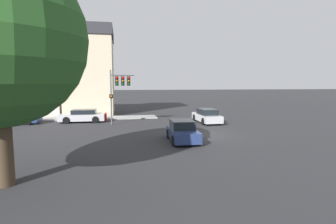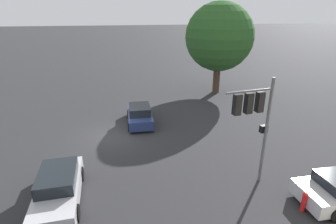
% 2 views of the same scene
% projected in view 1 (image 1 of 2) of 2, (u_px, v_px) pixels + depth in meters
% --- Properties ---
extents(ground_plane, '(300.00, 300.00, 0.00)m').
position_uv_depth(ground_plane, '(203.00, 135.00, 20.16)').
color(ground_plane, '#28282B').
extents(rowhouse_backdrop, '(8.17, 11.80, 11.01)m').
position_uv_depth(rowhouse_backdrop, '(70.00, 74.00, 33.73)').
color(rowhouse_backdrop, beige).
rests_on(rowhouse_backdrop, ground_plane).
extents(traffic_signal, '(0.77, 2.42, 5.24)m').
position_uv_depth(traffic_signal, '(119.00, 85.00, 25.10)').
color(traffic_signal, '#515456').
rests_on(traffic_signal, ground_plane).
extents(crossing_car_0, '(3.97, 1.96, 1.43)m').
position_uv_depth(crossing_car_0, '(182.00, 131.00, 17.97)').
color(crossing_car_0, navy).
rests_on(crossing_car_0, ground_plane).
extents(crossing_car_1, '(4.51, 1.95, 1.41)m').
position_uv_depth(crossing_car_1, '(207.00, 116.00, 26.44)').
color(crossing_car_1, '#B7B7BC').
rests_on(crossing_car_1, ground_plane).
extents(parked_car_0, '(2.09, 4.53, 1.30)m').
position_uv_depth(parked_car_0, '(83.00, 116.00, 26.89)').
color(parked_car_0, '#B7B7BC').
rests_on(parked_car_0, ground_plane).
extents(parked_car_1, '(2.02, 4.45, 1.54)m').
position_uv_depth(parked_car_1, '(16.00, 117.00, 25.55)').
color(parked_car_1, navy).
rests_on(parked_car_1, ground_plane).
extents(fire_hydrant, '(0.22, 0.22, 0.92)m').
position_uv_depth(fire_hydrant, '(106.00, 117.00, 27.42)').
color(fire_hydrant, red).
rests_on(fire_hydrant, ground_plane).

